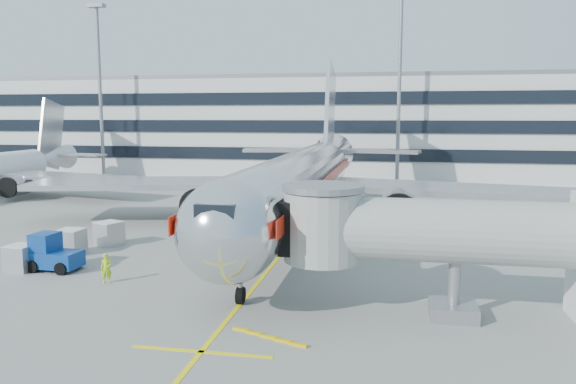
% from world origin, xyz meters
% --- Properties ---
extents(ground, '(180.00, 180.00, 0.00)m').
position_xyz_m(ground, '(0.00, 0.00, 0.00)').
color(ground, gray).
rests_on(ground, ground).
extents(lead_in_line, '(0.25, 70.00, 0.01)m').
position_xyz_m(lead_in_line, '(0.00, 10.00, 0.01)').
color(lead_in_line, '#FFEC0D').
rests_on(lead_in_line, ground).
extents(stop_bar, '(6.00, 0.25, 0.01)m').
position_xyz_m(stop_bar, '(0.00, -14.00, 0.01)').
color(stop_bar, '#FFEC0D').
rests_on(stop_bar, ground).
extents(main_jet, '(50.95, 48.70, 16.06)m').
position_xyz_m(main_jet, '(0.00, 11.72, 4.23)').
color(main_jet, silver).
rests_on(main_jet, ground).
extents(jet_bridge, '(17.80, 4.50, 7.00)m').
position_xyz_m(jet_bridge, '(12.18, -8.00, 3.87)').
color(jet_bridge, silver).
rests_on(jet_bridge, ground).
extents(terminal, '(150.00, 24.25, 15.60)m').
position_xyz_m(terminal, '(0.00, 57.95, 7.80)').
color(terminal, silver).
rests_on(terminal, ground).
extents(light_mast_west, '(2.40, 1.20, 25.45)m').
position_xyz_m(light_mast_west, '(-35.00, 42.00, 14.88)').
color(light_mast_west, gray).
rests_on(light_mast_west, ground).
extents(light_mast_centre, '(2.40, 1.20, 25.45)m').
position_xyz_m(light_mast_centre, '(8.00, 42.00, 14.88)').
color(light_mast_centre, gray).
rests_on(light_mast_centre, ground).
extents(belt_loader, '(4.58, 1.85, 2.17)m').
position_xyz_m(belt_loader, '(-4.00, 2.92, 0.62)').
color(belt_loader, '#E2BF09').
rests_on(belt_loader, ground).
extents(baggage_tug, '(3.20, 2.16, 2.33)m').
position_xyz_m(baggage_tug, '(-13.22, -4.03, 1.01)').
color(baggage_tug, navy).
rests_on(baggage_tug, ground).
extents(cargo_container_left, '(1.67, 1.67, 1.74)m').
position_xyz_m(cargo_container_left, '(-14.43, -0.06, 0.88)').
color(cargo_container_left, '#B1B3B8').
rests_on(cargo_container_left, ground).
extents(cargo_container_right, '(2.17, 2.17, 1.76)m').
position_xyz_m(cargo_container_right, '(-13.13, 2.91, 0.89)').
color(cargo_container_right, '#B1B3B8').
rests_on(cargo_container_right, ground).
extents(cargo_container_front, '(1.63, 1.63, 1.63)m').
position_xyz_m(cargo_container_front, '(-15.05, -4.52, 0.82)').
color(cargo_container_front, '#B1B3B8').
rests_on(cargo_container_front, ground).
extents(ramp_worker, '(0.74, 0.64, 1.72)m').
position_xyz_m(ramp_worker, '(-8.55, -5.93, 0.86)').
color(ramp_worker, '#AEDF17').
rests_on(ramp_worker, ground).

